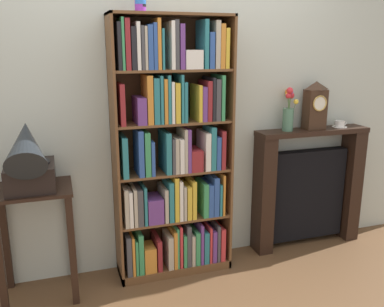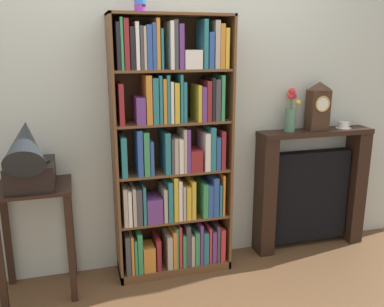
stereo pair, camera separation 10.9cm
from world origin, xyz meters
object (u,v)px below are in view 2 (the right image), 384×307
side_table_left (35,219)px  mantel_clock (318,106)px  teacup_with_saucer (344,125)px  bookshelf (173,157)px  flower_vase (291,112)px  fireplace_mantel (310,190)px  gramophone (28,157)px

side_table_left → mantel_clock: (2.16, 0.10, 0.66)m
mantel_clock → teacup_with_saucer: (0.25, 0.00, -0.17)m
bookshelf → flower_vase: (0.97, 0.06, 0.28)m
bookshelf → mantel_clock: 1.24m
fireplace_mantel → teacup_with_saucer: 0.60m
flower_vase → teacup_with_saucer: 0.51m
bookshelf → fireplace_mantel: (1.20, 0.07, -0.39)m
flower_vase → side_table_left: bearing=-176.8°
side_table_left → gramophone: size_ratio=1.46×
gramophone → flower_vase: 1.94m
mantel_clock → side_table_left: bearing=-177.4°
mantel_clock → flower_vase: 0.24m
teacup_with_saucer → bookshelf: bearing=-177.9°
flower_vase → bookshelf: bearing=-176.6°
teacup_with_saucer → mantel_clock: bearing=-179.5°
fireplace_mantel → side_table_left: bearing=-176.9°
side_table_left → flower_vase: 2.03m
gramophone → teacup_with_saucer: bearing=4.2°
gramophone → mantel_clock: mantel_clock is taller
gramophone → fireplace_mantel: size_ratio=0.53×
flower_vase → teacup_with_saucer: flower_vase is taller
fireplace_mantel → flower_vase: bearing=-177.2°
mantel_clock → gramophone: bearing=-175.3°
gramophone → mantel_clock: (2.16, 0.18, 0.21)m
gramophone → mantel_clock: bearing=4.7°
side_table_left → flower_vase: (1.93, 0.11, 0.62)m
bookshelf → side_table_left: bookshelf is taller
fireplace_mantel → mantel_clock: 0.71m
side_table_left → flower_vase: size_ratio=2.24×
bookshelf → teacup_with_saucer: (1.46, 0.05, 0.15)m
fireplace_mantel → flower_vase: size_ratio=2.91×
bookshelf → mantel_clock: bookshelf is taller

